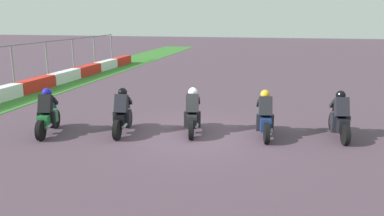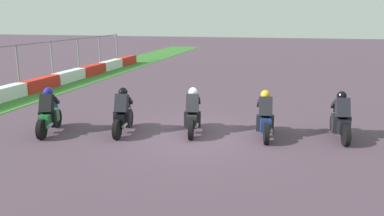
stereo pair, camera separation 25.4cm
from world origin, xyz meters
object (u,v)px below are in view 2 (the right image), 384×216
Objects in this scene: rider_lane_a at (341,120)px; rider_lane_e at (49,115)px; rider_lane_d at (123,115)px; rider_lane_b at (265,118)px; rider_lane_c at (193,115)px.

rider_lane_a and rider_lane_e have the same top height.
rider_lane_a and rider_lane_d have the same top height.
rider_lane_b is 1.00× the size of rider_lane_d.
rider_lane_d is (-0.66, 4.56, 0.00)m from rider_lane_b.
rider_lane_b and rider_lane_e have the same top height.
rider_lane_d is 1.01× the size of rider_lane_e.
rider_lane_b is at bearing 92.02° from rider_lane_a.
rider_lane_b is 1.01× the size of rider_lane_e.
rider_lane_a is 9.39m from rider_lane_e.
rider_lane_b is 2.33m from rider_lane_c.
rider_lane_e is (-1.12, 4.60, 0.00)m from rider_lane_c.
rider_lane_a is 4.67m from rider_lane_c.
rider_lane_b and rider_lane_d have the same top height.
rider_lane_e is at bearing 96.22° from rider_lane_d.
rider_lane_a is 6.95m from rider_lane_d.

